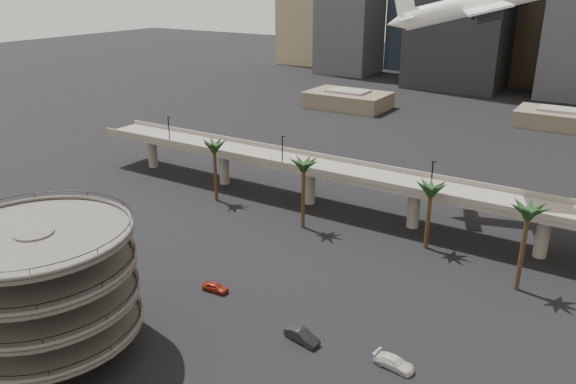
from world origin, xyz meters
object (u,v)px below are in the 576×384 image
Objects in this scene: overpass at (360,179)px; car_a at (215,287)px; airborne_jet at (486,2)px; car_b at (302,336)px; parking_ramp at (42,282)px; car_c at (394,362)px.

overpass is 38.26m from car_a.
car_b is (-3.71, -57.72, -38.20)m from airborne_jet.
airborne_jet is at bearing 6.72° from car_b.
overpass is at bearing 77.57° from parking_ramp.
overpass is 39.04m from airborne_jet.
car_c is (23.58, -39.45, -6.62)m from overpass.
car_c is at bearing -72.73° from car_b.
car_c is (11.84, 1.43, -0.09)m from car_b.
airborne_jet reaches higher than car_a.
car_a is 17.37m from car_b.
car_a is (-5.26, -37.31, -6.66)m from overpass.
car_b is (16.99, -3.57, 0.12)m from car_a.
airborne_jet reaches higher than overpass.
parking_ramp is 4.56× the size of car_b.
car_c is at bearing -99.38° from car_a.
car_b is at bearing -113.19° from airborne_jet.
overpass is at bearing 26.42° from car_b.
airborne_jet is 7.25× the size of car_b.
car_b is at bearing -107.00° from car_a.
overpass is 43.03m from car_b.
parking_ramp is 31.96m from car_b.
overpass is at bearing -152.04° from airborne_jet.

